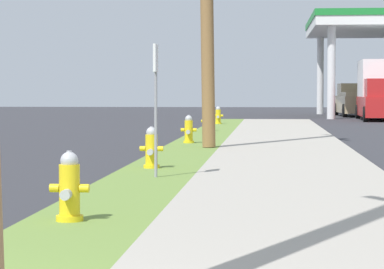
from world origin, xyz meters
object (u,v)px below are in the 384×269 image
(fire_hydrant_fourth, at_px, (207,122))
(fire_hydrant_third, at_px, (189,131))
(fire_hydrant_second, at_px, (151,150))
(street_sign_post, at_px, (156,82))
(fire_hydrant_nearest, at_px, (69,190))
(truck_red_at_forecourt, at_px, (380,91))
(truck_tan_on_apron, at_px, (356,101))
(fire_hydrant_fifth, at_px, (218,116))

(fire_hydrant_fourth, bearing_deg, fire_hydrant_third, -90.04)
(fire_hydrant_second, height_order, street_sign_post, street_sign_post)
(fire_hydrant_nearest, distance_m, fire_hydrant_third, 14.32)
(fire_hydrant_second, height_order, fire_hydrant_fourth, same)
(fire_hydrant_nearest, height_order, truck_red_at_forecourt, truck_red_at_forecourt)
(fire_hydrant_third, xyz_separation_m, truck_tan_on_apron, (7.32, 30.57, 0.47))
(fire_hydrant_nearest, xyz_separation_m, truck_red_at_forecourt, (7.81, 37.48, 1.04))
(truck_red_at_forecourt, bearing_deg, truck_tan_on_apron, 93.94)
(fire_hydrant_nearest, distance_m, truck_tan_on_apron, 45.48)
(fire_hydrant_fourth, xyz_separation_m, fire_hydrant_fifth, (-0.02, 6.91, 0.00))
(truck_red_at_forecourt, bearing_deg, street_sign_post, -102.96)
(street_sign_post, bearing_deg, fire_hydrant_fifth, 90.83)
(street_sign_post, bearing_deg, fire_hydrant_second, 99.90)
(fire_hydrant_second, bearing_deg, fire_hydrant_fourth, 90.11)
(fire_hydrant_second, relative_size, street_sign_post, 0.35)
(fire_hydrant_nearest, height_order, truck_tan_on_apron, truck_tan_on_apron)
(fire_hydrant_second, distance_m, fire_hydrant_fourth, 14.86)
(truck_red_at_forecourt, bearing_deg, fire_hydrant_second, -104.15)
(fire_hydrant_fourth, height_order, truck_tan_on_apron, truck_tan_on_apron)
(fire_hydrant_nearest, bearing_deg, fire_hydrant_fifth, 90.08)
(fire_hydrant_fifth, bearing_deg, truck_red_at_forecourt, 49.46)
(fire_hydrant_fourth, distance_m, fire_hydrant_fifth, 6.91)
(fire_hydrant_second, distance_m, truck_tan_on_apron, 39.03)
(fire_hydrant_second, height_order, fire_hydrant_third, same)
(fire_hydrant_fourth, bearing_deg, street_sign_post, -88.89)
(fire_hydrant_fourth, relative_size, truck_tan_on_apron, 0.14)
(fire_hydrant_nearest, xyz_separation_m, fire_hydrant_fourth, (-0.02, 21.40, 0.00))
(fire_hydrant_nearest, distance_m, street_sign_post, 5.02)
(street_sign_post, xyz_separation_m, truck_tan_on_apron, (6.99, 40.02, -0.72))
(fire_hydrant_second, relative_size, truck_tan_on_apron, 0.14)
(fire_hydrant_nearest, distance_m, fire_hydrant_fourth, 21.40)
(fire_hydrant_second, bearing_deg, fire_hydrant_nearest, -90.08)
(fire_hydrant_fifth, xyz_separation_m, truck_red_at_forecourt, (7.84, 9.17, 1.04))
(fire_hydrant_nearest, relative_size, fire_hydrant_fifth, 1.00)
(truck_tan_on_apron, bearing_deg, fire_hydrant_second, -100.76)
(street_sign_post, height_order, truck_red_at_forecourt, truck_red_at_forecourt)
(fire_hydrant_nearest, relative_size, street_sign_post, 0.35)
(fire_hydrant_third, distance_m, fire_hydrant_fourth, 7.08)
(fire_hydrant_nearest, xyz_separation_m, fire_hydrant_fifth, (-0.04, 28.31, 0.00))
(fire_hydrant_fourth, height_order, truck_red_at_forecourt, truck_red_at_forecourt)
(fire_hydrant_third, relative_size, street_sign_post, 0.35)
(fire_hydrant_fifth, xyz_separation_m, street_sign_post, (0.34, -23.45, 1.19))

